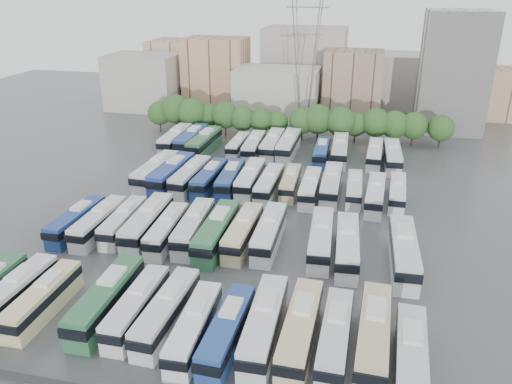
% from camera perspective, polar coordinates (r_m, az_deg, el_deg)
% --- Properties ---
extents(ground, '(220.00, 220.00, 0.00)m').
position_cam_1_polar(ground, '(70.63, -1.65, -3.73)').
color(ground, '#424447').
rests_on(ground, ground).
extents(tree_line, '(65.98, 7.95, 8.30)m').
position_cam_1_polar(tree_line, '(107.94, 3.56, 8.36)').
color(tree_line, black).
rests_on(tree_line, ground).
extents(city_buildings, '(102.00, 35.00, 20.00)m').
position_cam_1_polar(city_buildings, '(137.01, 2.76, 13.00)').
color(city_buildings, '#9E998E').
rests_on(city_buildings, ground).
extents(apartment_tower, '(14.00, 14.00, 26.00)m').
position_cam_1_polar(apartment_tower, '(121.87, 21.63, 12.64)').
color(apartment_tower, silver).
rests_on(apartment_tower, ground).
extents(electricity_pylon, '(9.00, 6.91, 33.83)m').
position_cam_1_polar(electricity_pylon, '(112.64, 5.77, 16.27)').
color(electricity_pylon, slate).
rests_on(electricity_pylon, ground).
extents(bus_r0_s1, '(2.91, 12.05, 3.76)m').
position_cam_1_polar(bus_r0_s1, '(58.42, -25.92, -10.47)').
color(bus_r0_s1, silver).
rests_on(bus_r0_s1, ground).
extents(bus_r0_s2, '(2.49, 11.30, 3.54)m').
position_cam_1_polar(bus_r0_s2, '(56.64, -23.14, -11.17)').
color(bus_r0_s2, beige).
rests_on(bus_r0_s2, ground).
extents(bus_r0_s4, '(2.94, 12.82, 4.01)m').
position_cam_1_polar(bus_r0_s4, '(54.04, -16.67, -11.62)').
color(bus_r0_s4, '#2C663E').
rests_on(bus_r0_s4, ground).
extents(bus_r0_s5, '(2.56, 11.53, 3.62)m').
position_cam_1_polar(bus_r0_s5, '(52.53, -13.44, -12.60)').
color(bus_r0_s5, silver).
rests_on(bus_r0_s5, ground).
extents(bus_r0_s6, '(3.04, 12.00, 3.74)m').
position_cam_1_polar(bus_r0_s6, '(51.19, -10.16, -13.27)').
color(bus_r0_s6, silver).
rests_on(bus_r0_s6, ground).
extents(bus_r0_s7, '(2.77, 11.48, 3.59)m').
position_cam_1_polar(bus_r0_s7, '(48.96, -7.06, -15.08)').
color(bus_r0_s7, silver).
rests_on(bus_r0_s7, ground).
extents(bus_r0_s8, '(2.89, 11.67, 3.64)m').
position_cam_1_polar(bus_r0_s8, '(48.21, -3.30, -15.57)').
color(bus_r0_s8, navy).
rests_on(bus_r0_s8, ground).
extents(bus_r0_s9, '(2.99, 12.72, 3.98)m').
position_cam_1_polar(bus_r0_s9, '(48.62, 0.94, -14.90)').
color(bus_r0_s9, silver).
rests_on(bus_r0_s9, ground).
extents(bus_r0_s10, '(3.03, 12.65, 3.95)m').
position_cam_1_polar(bus_r0_s10, '(48.27, 5.09, -15.34)').
color(bus_r0_s10, beige).
rests_on(bus_r0_s10, ground).
extents(bus_r0_s11, '(2.78, 11.71, 3.66)m').
position_cam_1_polar(bus_r0_s11, '(48.07, 9.03, -15.99)').
color(bus_r0_s11, silver).
rests_on(bus_r0_s11, ground).
extents(bus_r0_s12, '(3.34, 12.90, 4.01)m').
position_cam_1_polar(bus_r0_s12, '(48.63, 13.28, -15.60)').
color(bus_r0_s12, '#C3B886').
rests_on(bus_r0_s12, ground).
extents(bus_r0_s13, '(3.25, 12.19, 3.79)m').
position_cam_1_polar(bus_r0_s13, '(47.11, 17.26, -17.75)').
color(bus_r0_s13, silver).
rests_on(bus_r0_s13, ground).
extents(bus_r1_s0, '(2.94, 11.58, 3.61)m').
position_cam_1_polar(bus_r1_s0, '(71.92, -19.82, -3.11)').
color(bus_r1_s0, navy).
rests_on(bus_r1_s0, ground).
extents(bus_r1_s1, '(2.71, 11.90, 3.72)m').
position_cam_1_polar(bus_r1_s1, '(70.44, -17.49, -3.30)').
color(bus_r1_s1, silver).
rests_on(bus_r1_s1, ground).
extents(bus_r1_s2, '(2.92, 11.50, 3.58)m').
position_cam_1_polar(bus_r1_s2, '(69.85, -14.88, -3.28)').
color(bus_r1_s2, silver).
rests_on(bus_r1_s2, ground).
extents(bus_r1_s3, '(3.40, 13.28, 4.14)m').
position_cam_1_polar(bus_r1_s3, '(68.16, -12.29, -3.44)').
color(bus_r1_s3, silver).
rests_on(bus_r1_s3, ground).
extents(bus_r1_s4, '(3.01, 11.63, 3.62)m').
position_cam_1_polar(bus_r1_s4, '(66.33, -10.14, -4.27)').
color(bus_r1_s4, silver).
rests_on(bus_r1_s4, ground).
extents(bus_r1_s5, '(3.36, 12.60, 3.91)m').
position_cam_1_polar(bus_r1_s5, '(66.16, -7.13, -4.01)').
color(bus_r1_s5, silver).
rests_on(bus_r1_s5, ground).
extents(bus_r1_s6, '(2.96, 13.30, 4.17)m').
position_cam_1_polar(bus_r1_s6, '(64.51, -4.50, -4.51)').
color(bus_r1_s6, '#2D6942').
rests_on(bus_r1_s6, ground).
extents(bus_r1_s7, '(2.91, 12.24, 3.82)m').
position_cam_1_polar(bus_r1_s7, '(64.63, -1.50, -4.56)').
color(bus_r1_s7, beige).
rests_on(bus_r1_s7, ground).
extents(bus_r1_s8, '(2.84, 12.50, 3.91)m').
position_cam_1_polar(bus_r1_s8, '(64.41, 1.52, -4.62)').
color(bus_r1_s8, silver).
rests_on(bus_r1_s8, ground).
extents(bus_r1_s10, '(3.33, 12.64, 3.93)m').
position_cam_1_polar(bus_r1_s10, '(63.45, 7.43, -5.27)').
color(bus_r1_s10, silver).
rests_on(bus_r1_s10, ground).
extents(bus_r1_s11, '(3.39, 12.78, 3.97)m').
position_cam_1_polar(bus_r1_s11, '(62.32, 10.37, -6.01)').
color(bus_r1_s11, silver).
rests_on(bus_r1_s11, ground).
extents(bus_r1_s13, '(3.24, 13.58, 4.24)m').
position_cam_1_polar(bus_r1_s13, '(62.26, 16.51, -6.54)').
color(bus_r1_s13, silver).
rests_on(bus_r1_s13, ground).
extents(bus_r2_s1, '(3.55, 13.49, 4.19)m').
position_cam_1_polar(bus_r2_s1, '(85.95, -11.36, 2.34)').
color(bus_r2_s1, silver).
rests_on(bus_r2_s1, ground).
extents(bus_r2_s2, '(3.62, 13.77, 4.28)m').
position_cam_1_polar(bus_r2_s2, '(84.28, -9.56, 2.09)').
color(bus_r2_s2, navy).
rests_on(bus_r2_s2, ground).
extents(bus_r2_s3, '(3.32, 12.89, 4.01)m').
position_cam_1_polar(bus_r2_s3, '(83.07, -7.50, 1.80)').
color(bus_r2_s3, silver).
rests_on(bus_r2_s3, ground).
extents(bus_r2_s4, '(3.07, 12.20, 3.80)m').
position_cam_1_polar(bus_r2_s4, '(82.16, -5.33, 1.58)').
color(bus_r2_s4, navy).
rests_on(bus_r2_s4, ground).
extents(bus_r2_s5, '(3.26, 12.35, 3.84)m').
position_cam_1_polar(bus_r2_s5, '(81.62, -2.94, 1.52)').
color(bus_r2_s5, navy).
rests_on(bus_r2_s5, ground).
extents(bus_r2_s6, '(2.94, 12.68, 3.97)m').
position_cam_1_polar(bus_r2_s6, '(81.41, -0.66, 1.54)').
color(bus_r2_s6, silver).
rests_on(bus_r2_s6, ground).
extents(bus_r2_s7, '(2.78, 12.05, 3.77)m').
position_cam_1_polar(bus_r2_s7, '(79.51, 1.49, 0.92)').
color(bus_r2_s7, silver).
rests_on(bus_r2_s7, ground).
extents(bus_r2_s8, '(2.72, 11.06, 3.45)m').
position_cam_1_polar(bus_r2_s8, '(80.74, 3.95, 1.10)').
color(bus_r2_s8, '#BFB583').
rests_on(bus_r2_s8, ground).
extents(bus_r2_s9, '(2.56, 11.65, 3.65)m').
position_cam_1_polar(bus_r2_s9, '(78.81, 6.21, 0.53)').
color(bus_r2_s9, white).
rests_on(bus_r2_s9, ground).
extents(bus_r2_s10, '(2.88, 12.86, 4.03)m').
position_cam_1_polar(bus_r2_s10, '(79.94, 8.60, 0.88)').
color(bus_r2_s10, silver).
rests_on(bus_r2_s10, ground).
extents(bus_r2_s11, '(2.55, 10.83, 3.38)m').
position_cam_1_polar(bus_r2_s11, '(79.67, 11.16, 0.36)').
color(bus_r2_s11, silver).
rests_on(bus_r2_s11, ground).
extents(bus_r2_s12, '(3.21, 12.04, 3.74)m').
position_cam_1_polar(bus_r2_s12, '(77.90, 13.49, -0.25)').
color(bus_r2_s12, silver).
rests_on(bus_r2_s12, ground).
extents(bus_r2_s13, '(2.96, 11.18, 3.47)m').
position_cam_1_polar(bus_r2_s13, '(79.81, 15.84, -0.03)').
color(bus_r2_s13, white).
rests_on(bus_r2_s13, ground).
extents(bus_r3_s0, '(3.09, 13.41, 4.20)m').
position_cam_1_polar(bus_r3_s0, '(102.87, -9.18, 5.97)').
color(bus_r3_s0, silver).
rests_on(bus_r3_s0, ground).
extents(bus_r3_s1, '(3.10, 13.47, 4.21)m').
position_cam_1_polar(bus_r3_s1, '(102.10, -7.35, 5.95)').
color(bus_r3_s1, navy).
rests_on(bus_r3_s1, ground).
extents(bus_r3_s2, '(3.50, 13.77, 4.29)m').
position_cam_1_polar(bus_r3_s2, '(99.64, -5.91, 5.61)').
color(bus_r3_s2, '#2E6B3F').
rests_on(bus_r3_s2, ground).
extents(bus_r3_s4, '(2.49, 10.81, 3.38)m').
position_cam_1_polar(bus_r3_s4, '(99.21, -2.03, 5.37)').
color(bus_r3_s4, silver).
rests_on(bus_r3_s4, ground).
extents(bus_r3_s5, '(3.23, 12.64, 3.94)m').
position_cam_1_polar(bus_r3_s5, '(97.62, -0.26, 5.25)').
color(bus_r3_s5, silver).
rests_on(bus_r3_s5, ground).
extents(bus_r3_s6, '(2.97, 13.23, 4.15)m').
position_cam_1_polar(bus_r3_s6, '(98.38, 1.90, 5.44)').
color(bus_r3_s6, silver).
rests_on(bus_r3_s6, ground).
extents(bus_r3_s7, '(3.12, 13.53, 4.23)m').
position_cam_1_polar(bus_r3_s7, '(98.11, 3.74, 5.38)').
color(bus_r3_s7, silver).
rests_on(bus_r3_s7, ground).
extents(bus_r3_s9, '(2.67, 11.49, 3.59)m').
position_cam_1_polar(bus_r3_s9, '(95.54, 7.51, 4.54)').
color(bus_r3_s9, navy).
rests_on(bus_r3_s9, ground).
extents(bus_r3_s10, '(3.24, 13.24, 4.13)m').
position_cam_1_polar(bus_r3_s10, '(96.54, 9.57, 4.78)').
color(bus_r3_s10, silver).
rests_on(bus_r3_s10, ground).
extents(bus_r3_s12, '(3.10, 12.07, 3.76)m').
position_cam_1_polar(bus_r3_s12, '(96.10, 13.40, 4.26)').
color(bus_r3_s12, silver).
rests_on(bus_r3_s12, ground).
extents(bus_r3_s13, '(3.15, 12.98, 4.05)m').
position_cam_1_polar(bus_r3_s13, '(95.19, 15.33, 3.97)').
color(bus_r3_s13, silver).
rests_on(bus_r3_s13, ground).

